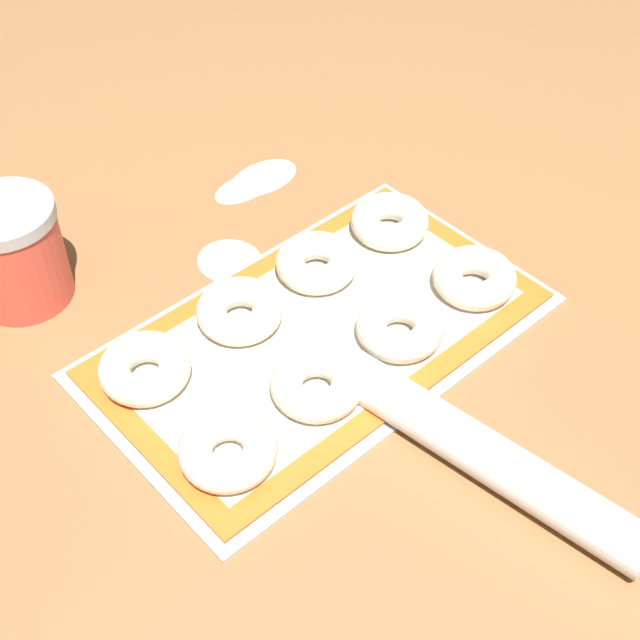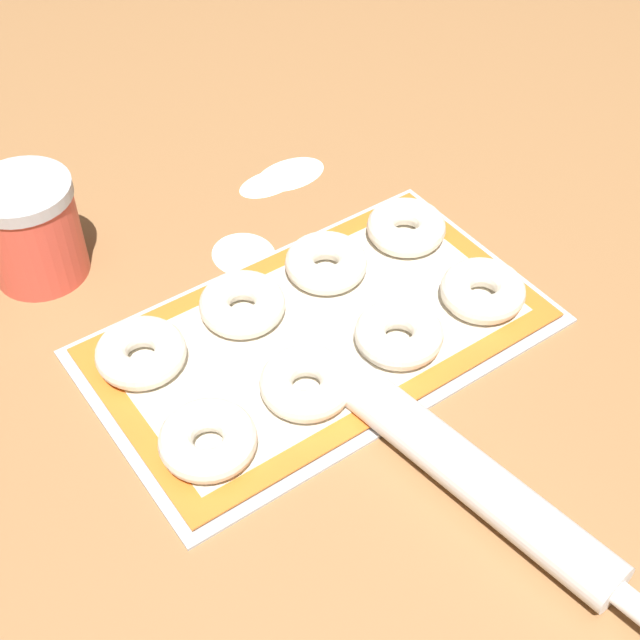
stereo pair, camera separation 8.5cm
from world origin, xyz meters
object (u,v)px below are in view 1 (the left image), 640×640
at_px(bagel_back_far_left, 145,368).
at_px(rolling_pin, 487,456).
at_px(baking_tray, 320,335).
at_px(bagel_back_mid_left, 240,311).
at_px(bagel_front_far_right, 474,278).
at_px(bagel_back_mid_right, 317,263).
at_px(bagel_back_far_right, 390,221).
at_px(bagel_front_far_left, 228,450).
at_px(flour_canister, 14,253).
at_px(bagel_front_mid_left, 317,384).
at_px(bagel_front_mid_right, 400,327).

distance_m(bagel_back_far_left, rolling_pin, 0.38).
bearing_deg(baking_tray, rolling_pin, -90.52).
xyz_separation_m(bagel_back_far_left, bagel_back_mid_left, (0.13, 0.00, 0.00)).
bearing_deg(bagel_front_far_right, bagel_back_mid_left, 149.27).
relative_size(baking_tray, rolling_pin, 1.17).
bearing_deg(bagel_back_far_left, baking_tray, -20.99).
height_order(baking_tray, bagel_back_mid_right, bagel_back_mid_right).
relative_size(bagel_back_mid_left, bagel_back_far_right, 1.00).
height_order(bagel_front_far_left, flour_canister, flour_canister).
distance_m(bagel_front_far_left, bagel_front_far_right, 0.38).
bearing_deg(bagel_back_mid_left, baking_tray, -51.33).
distance_m(baking_tray, bagel_front_far_left, 0.21).
bearing_deg(bagel_back_mid_left, flour_canister, 125.43).
xyz_separation_m(baking_tray, bagel_back_far_left, (-0.19, 0.07, 0.02)).
bearing_deg(baking_tray, bagel_front_far_left, -159.07).
relative_size(bagel_back_far_left, bagel_back_mid_left, 1.00).
distance_m(bagel_front_mid_left, bagel_front_far_right, 0.25).
distance_m(baking_tray, bagel_front_mid_right, 0.10).
bearing_deg(rolling_pin, bagel_front_far_right, 43.62).
distance_m(bagel_back_far_left, bagel_back_mid_left, 0.13).
relative_size(bagel_front_far_right, rolling_pin, 0.22).
bearing_deg(baking_tray, bagel_front_far_right, -21.13).
relative_size(bagel_front_far_right, bagel_back_far_left, 1.00).
distance_m(bagel_front_far_left, bagel_front_mid_left, 0.12).
height_order(bagel_front_far_right, bagel_back_mid_right, same).
relative_size(bagel_back_mid_left, rolling_pin, 0.22).
xyz_separation_m(baking_tray, bagel_front_mid_left, (-0.07, -0.07, 0.02)).
distance_m(bagel_back_mid_right, bagel_back_far_right, 0.12).
height_order(bagel_front_mid_right, bagel_back_mid_left, same).
bearing_deg(bagel_front_mid_left, bagel_back_far_left, 131.20).
height_order(bagel_back_far_left, bagel_back_far_right, same).
height_order(bagel_front_far_right, bagel_back_mid_left, same).
xyz_separation_m(bagel_front_mid_left, bagel_front_far_right, (0.25, -0.00, 0.00)).
xyz_separation_m(bagel_back_far_right, rolling_pin, (-0.19, -0.32, -0.00)).
height_order(bagel_front_far_left, bagel_back_mid_right, same).
relative_size(baking_tray, bagel_back_mid_left, 5.22).
bearing_deg(bagel_front_far_left, bagel_back_mid_right, 30.40).
relative_size(baking_tray, bagel_back_mid_right, 5.22).
relative_size(bagel_front_mid_left, bagel_back_mid_left, 1.00).
xyz_separation_m(bagel_front_far_right, bagel_back_far_left, (-0.38, 0.15, 0.00)).
bearing_deg(bagel_front_far_left, flour_canister, 94.03).
height_order(bagel_back_far_left, bagel_back_mid_right, same).
bearing_deg(bagel_back_mid_left, bagel_back_far_right, -0.43).
xyz_separation_m(bagel_front_far_left, bagel_front_far_right, (0.38, 0.00, 0.00)).
relative_size(bagel_front_mid_right, flour_canister, 0.76).
relative_size(bagel_front_mid_left, bagel_front_far_right, 1.00).
bearing_deg(bagel_front_mid_left, bagel_front_far_left, -177.94).
xyz_separation_m(bagel_front_far_left, flour_canister, (-0.03, 0.37, 0.04)).
bearing_deg(bagel_front_mid_left, baking_tray, 45.79).
relative_size(baking_tray, bagel_back_far_left, 5.22).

